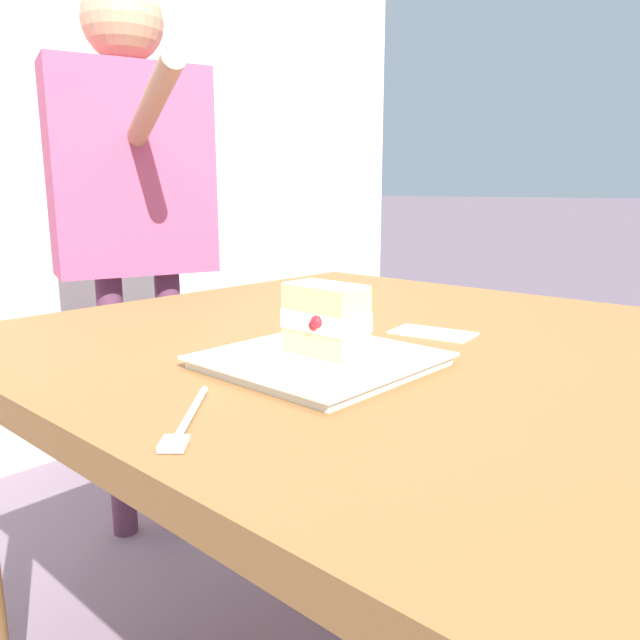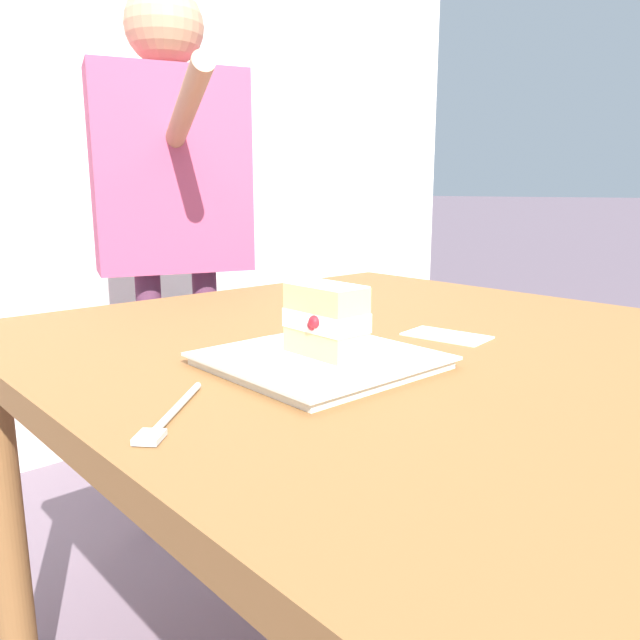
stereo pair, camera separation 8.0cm
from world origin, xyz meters
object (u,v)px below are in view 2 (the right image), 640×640
(dessert_plate, at_px, (320,360))
(cake_slice, at_px, (326,320))
(patio_table, at_px, (447,408))
(dessert_fork, at_px, (170,415))
(diner_person, at_px, (172,181))
(paper_napkin, at_px, (447,336))

(dessert_plate, distance_m, cake_slice, 0.06)
(cake_slice, bearing_deg, patio_table, -105.14)
(cake_slice, distance_m, dessert_fork, 0.26)
(dessert_plate, bearing_deg, diner_person, -18.63)
(dessert_plate, relative_size, dessert_fork, 1.93)
(dessert_fork, xyz_separation_m, diner_person, (1.01, -0.57, 0.25))
(dessert_fork, bearing_deg, dessert_plate, -80.49)
(paper_napkin, relative_size, diner_person, 0.09)
(cake_slice, height_order, diner_person, diner_person)
(cake_slice, xyz_separation_m, diner_person, (0.97, -0.32, 0.19))
(patio_table, xyz_separation_m, paper_napkin, (0.05, -0.06, 0.09))
(dessert_plate, height_order, paper_napkin, dessert_plate)
(dessert_plate, xyz_separation_m, dessert_fork, (-0.04, 0.24, -0.00))
(paper_napkin, distance_m, diner_person, 1.01)
(cake_slice, relative_size, diner_person, 0.07)
(patio_table, distance_m, cake_slice, 0.26)
(dessert_plate, relative_size, paper_napkin, 1.89)
(cake_slice, height_order, paper_napkin, cake_slice)
(cake_slice, distance_m, diner_person, 1.04)
(patio_table, height_order, paper_napkin, paper_napkin)
(patio_table, distance_m, dessert_fork, 0.46)
(patio_table, height_order, diner_person, diner_person)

